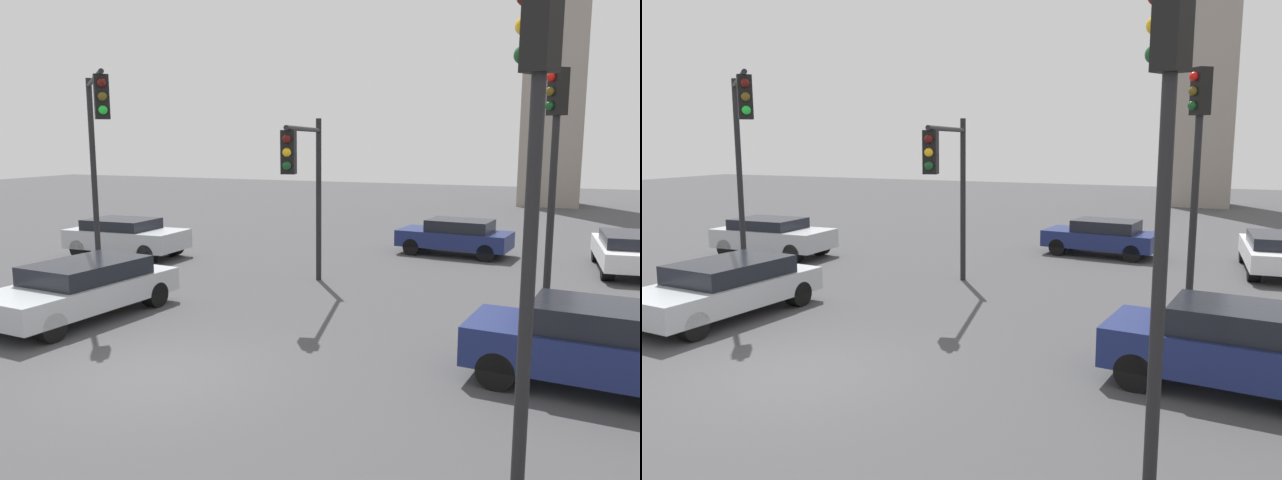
{
  "view_description": "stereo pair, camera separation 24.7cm",
  "coord_description": "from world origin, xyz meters",
  "views": [
    {
      "loc": [
        6.8,
        -8.81,
        4.19
      ],
      "look_at": [
        1.25,
        4.55,
        1.86
      ],
      "focal_mm": 35.26,
      "sensor_mm": 36.0,
      "label": 1
    },
    {
      "loc": [
        7.03,
        -8.71,
        4.19
      ],
      "look_at": [
        1.25,
        4.55,
        1.86
      ],
      "focal_mm": 35.26,
      "sensor_mm": 36.0,
      "label": 2
    }
  ],
  "objects": [
    {
      "name": "car_4",
      "position": [
        7.15,
        2.26,
        0.79
      ],
      "size": [
        4.16,
        2.13,
        1.49
      ],
      "rotation": [
        0.0,
        0.0,
        3.04
      ],
      "color": "navy",
      "rests_on": "ground_plane"
    },
    {
      "name": "car_1",
      "position": [
        -3.95,
        2.38,
        0.71
      ],
      "size": [
        2.43,
        4.81,
        1.33
      ],
      "rotation": [
        0.0,
        0.0,
        -1.65
      ],
      "color": "#ADB2B7",
      "rests_on": "ground_plane"
    },
    {
      "name": "traffic_light_0",
      "position": [
        6.21,
        5.85,
        3.94
      ],
      "size": [
        0.48,
        0.46,
        5.69
      ],
      "rotation": [
        0.0,
        0.0,
        -2.42
      ],
      "color": "black",
      "rests_on": "ground_plane"
    },
    {
      "name": "car_0",
      "position": [
        2.7,
        13.91,
        0.7
      ],
      "size": [
        4.13,
        2.17,
        1.31
      ],
      "rotation": [
        0.0,
        0.0,
        3.04
      ],
      "color": "navy",
      "rests_on": "ground_plane"
    },
    {
      "name": "traffic_light_2",
      "position": [
        0.14,
        6.2,
        3.41
      ],
      "size": [
        1.16,
        4.28,
        4.78
      ],
      "rotation": [
        0.0,
        0.0,
        -1.35
      ],
      "color": "black",
      "rests_on": "ground_plane"
    },
    {
      "name": "car_3",
      "position": [
        8.4,
        12.99,
        0.7
      ],
      "size": [
        2.28,
        4.63,
        1.27
      ],
      "rotation": [
        0.0,
        0.0,
        1.64
      ],
      "color": "silver",
      "rests_on": "ground_plane"
    },
    {
      "name": "car_2",
      "position": [
        -8.14,
        9.03,
        0.75
      ],
      "size": [
        4.25,
        2.06,
        1.37
      ],
      "rotation": [
        0.0,
        0.0,
        0.03
      ],
      "color": "#ADB2B7",
      "rests_on": "ground_plane"
    },
    {
      "name": "traffic_light_3",
      "position": [
        -4.88,
        4.2,
        4.25
      ],
      "size": [
        3.11,
        2.99,
        5.88
      ],
      "rotation": [
        0.0,
        0.0,
        -0.76
      ],
      "color": "black",
      "rests_on": "ground_plane"
    },
    {
      "name": "ground_plane",
      "position": [
        0.0,
        0.0,
        0.0
      ],
      "size": [
        98.75,
        98.75,
        0.0
      ],
      "primitive_type": "plane",
      "color": "#424244"
    },
    {
      "name": "traffic_light_1",
      "position": [
        6.31,
        -1.6,
        4.06
      ],
      "size": [
        0.49,
        0.42,
        5.88
      ],
      "rotation": [
        0.0,
        0.0,
        2.71
      ],
      "color": "black",
      "rests_on": "ground_plane"
    }
  ]
}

